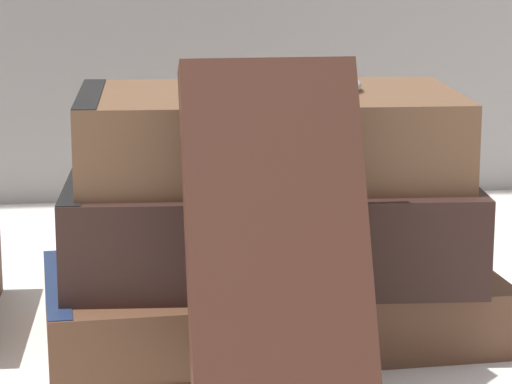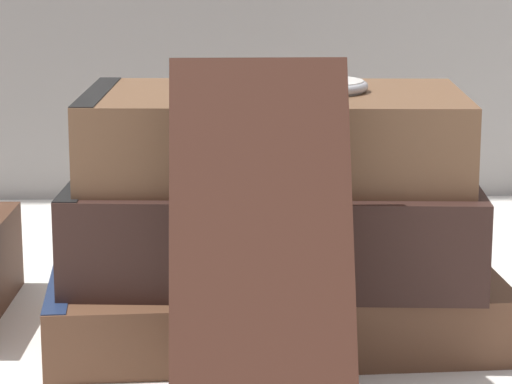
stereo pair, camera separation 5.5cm
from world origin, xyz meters
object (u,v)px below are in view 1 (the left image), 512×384
Objects in this scene: book_flat_bottom at (260,304)px; book_leaning_front at (278,255)px; pocket_watch at (316,85)px; book_flat_middle at (259,226)px; book_flat_top at (258,135)px.

book_leaning_front is (-0.01, -0.11, 0.06)m from book_flat_bottom.
book_leaning_front is 0.13m from pocket_watch.
book_flat_bottom is 1.54× the size of book_leaning_front.
book_leaning_front is at bearing -88.96° from book_flat_middle.
book_flat_bottom is at bearing 86.89° from book_leaning_front.
book_flat_top is at bearing 86.98° from book_leaning_front.
book_leaning_front reaches higher than book_flat_bottom.
book_leaning_front reaches higher than book_flat_top.
pocket_watch reaches higher than book_flat_middle.
book_flat_bottom is 1.20× the size of book_flat_top.
book_flat_top reaches higher than book_flat_bottom.
book_leaning_front is (-0.01, -0.11, 0.01)m from book_flat_middle.
pocket_watch reaches higher than book_flat_bottom.
book_flat_middle reaches higher than book_flat_bottom.
book_leaning_front is 3.11× the size of pocket_watch.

